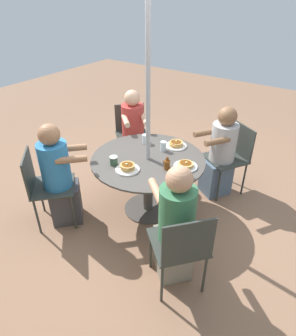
# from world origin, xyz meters

# --- Properties ---
(ground_plane) EXTENTS (12.00, 12.00, 0.00)m
(ground_plane) POSITION_xyz_m (0.00, 0.00, 0.00)
(ground_plane) COLOR #8C664C
(patio_table) EXTENTS (1.26, 1.26, 0.71)m
(patio_table) POSITION_xyz_m (0.00, 0.00, 0.56)
(patio_table) COLOR #4C4742
(patio_table) RESTS_ON ground
(umbrella_pole) EXTENTS (0.05, 0.05, 2.29)m
(umbrella_pole) POSITION_xyz_m (0.00, 0.00, 1.15)
(umbrella_pole) COLOR #ADADB2
(umbrella_pole) RESTS_ON ground
(patio_chair_north) EXTENTS (0.63, 0.63, 0.89)m
(patio_chair_north) POSITION_xyz_m (-0.86, 0.75, 0.53)
(patio_chair_north) COLOR #333833
(patio_chair_north) RESTS_ON ground
(diner_north) EXTENTS (0.56, 0.54, 1.20)m
(diner_north) POSITION_xyz_m (-0.73, 0.63, 0.56)
(diner_north) COLOR gray
(diner_north) RESTS_ON ground
(patio_chair_east) EXTENTS (0.62, 0.62, 0.89)m
(patio_chair_east) POSITION_xyz_m (-0.61, -0.96, 0.53)
(patio_chair_east) COLOR #333833
(patio_chair_east) RESTS_ON ground
(diner_east) EXTENTS (0.51, 0.56, 1.16)m
(diner_east) POSITION_xyz_m (-0.52, -0.82, 0.55)
(diner_east) COLOR slate
(diner_east) RESTS_ON ground
(patio_chair_south) EXTENTS (0.63, 0.63, 0.89)m
(patio_chair_south) POSITION_xyz_m (0.84, -0.77, 0.53)
(patio_chair_south) COLOR #333833
(patio_chair_south) RESTS_ON ground
(diner_south) EXTENTS (0.55, 0.54, 1.17)m
(diner_south) POSITION_xyz_m (0.71, -0.66, 0.55)
(diner_south) COLOR beige
(diner_south) RESTS_ON ground
(patio_chair_west) EXTENTS (0.63, 0.63, 0.89)m
(patio_chair_west) POSITION_xyz_m (0.79, 0.82, 0.53)
(patio_chair_west) COLOR #333833
(patio_chair_west) RESTS_ON ground
(diner_west) EXTENTS (0.54, 0.54, 1.20)m
(diner_west) POSITION_xyz_m (0.68, 0.69, 0.56)
(diner_west) COLOR #3D3D42
(diner_west) RESTS_ON ground
(pancake_plate_a) EXTENTS (0.25, 0.25, 0.07)m
(pancake_plate_a) POSITION_xyz_m (-0.11, -0.42, 0.74)
(pancake_plate_a) COLOR white
(pancake_plate_a) RESTS_ON patio_table
(pancake_plate_b) EXTENTS (0.25, 0.25, 0.08)m
(pancake_plate_b) POSITION_xyz_m (0.04, 0.32, 0.74)
(pancake_plate_b) COLOR white
(pancake_plate_b) RESTS_ON patio_table
(pancake_plate_c) EXTENTS (0.25, 0.25, 0.06)m
(pancake_plate_c) POSITION_xyz_m (-0.43, -0.08, 0.73)
(pancake_plate_c) COLOR white
(pancake_plate_c) RESTS_ON patio_table
(syrup_bottle) EXTENTS (0.09, 0.07, 0.14)m
(syrup_bottle) POSITION_xyz_m (-0.29, 0.06, 0.77)
(syrup_bottle) COLOR brown
(syrup_bottle) RESTS_ON patio_table
(coffee_cup) EXTENTS (0.08, 0.08, 0.10)m
(coffee_cup) POSITION_xyz_m (0.22, 0.32, 0.76)
(coffee_cup) COLOR #33513D
(coffee_cup) RESTS_ON patio_table
(drinking_glass_a) EXTENTS (0.08, 0.08, 0.11)m
(drinking_glass_a) POSITION_xyz_m (0.24, -0.29, 0.77)
(drinking_glass_a) COLOR silver
(drinking_glass_a) RESTS_ON patio_table
(drinking_glass_b) EXTENTS (0.07, 0.07, 0.11)m
(drinking_glass_b) POSITION_xyz_m (-0.04, -0.25, 0.77)
(drinking_glass_b) COLOR silver
(drinking_glass_b) RESTS_ON patio_table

